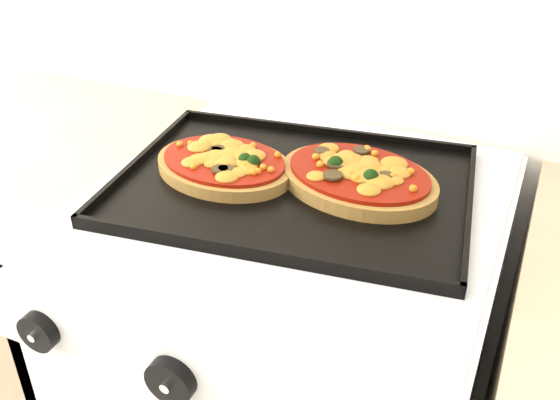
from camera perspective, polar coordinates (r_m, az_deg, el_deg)
The scene contains 6 objects.
control_panel at distance 0.73m, azimuth -8.75°, elevation -15.10°, with size 0.60×0.02×0.09m, color white.
knob_left at distance 0.82m, azimuth -21.19°, elevation -11.17°, with size 0.05×0.05×0.02m, color black.
knob_center at distance 0.72m, azimuth -9.96°, elevation -15.97°, with size 0.06×0.06×0.02m, color black.
baking_tray at distance 0.93m, azimuth 1.27°, elevation 1.55°, with size 0.51×0.38×0.02m, color black.
pizza_left at distance 0.96m, azimuth -5.15°, elevation 3.36°, with size 0.22×0.17×0.03m, color #A9813A, non-canonical shape.
pizza_right at distance 0.92m, azimuth 7.18°, elevation 2.20°, with size 0.24×0.18×0.04m, color #A9813A, non-canonical shape.
Camera 1 is at (0.28, 0.98, 1.38)m, focal length 40.00 mm.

